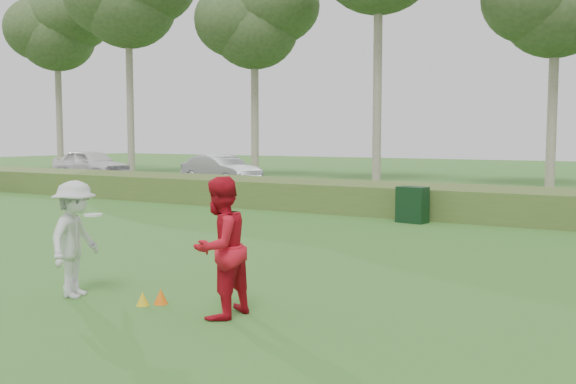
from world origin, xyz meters
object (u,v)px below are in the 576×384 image
Objects in this scene: cone_yellow at (143,299)px; player_white at (75,239)px; player_red at (220,247)px; car_left at (91,164)px; car_mid at (221,170)px; utility_cabinet at (412,205)px; cone_orange at (161,296)px.

player_white is at bearing -174.88° from cone_yellow.
player_red reaches higher than car_left.
car_mid is (-13.06, 17.73, -0.15)m from player_red.
player_red is at bearing 3.98° from cone_yellow.
player_white is at bearing -90.70° from utility_cabinet.
cone_orange is at bearing -126.88° from car_left.
player_white is 8.71× the size of cone_yellow.
car_mid is at bearing 11.29° from player_white.
player_white is at bearing -134.57° from car_mid.
player_red is (2.56, 0.20, 0.07)m from player_white.
player_red is 9.38× the size of cone_yellow.
player_red reaches higher than utility_cabinet.
car_left is at bearing 138.97° from cone_yellow.
player_white is 7.79× the size of cone_orange.
car_left is at bearing 167.96° from utility_cabinet.
player_red is 8.39× the size of cone_orange.
cone_orange is (1.41, 0.31, -0.77)m from player_white.
player_red reaches higher than car_mid.
player_white is 0.36× the size of car_left.
car_mid is (8.94, -0.19, -0.09)m from car_left.
cone_yellow is at bearing -127.42° from car_left.
cone_orange is 0.05× the size of car_mid.
cone_yellow is at bearing -84.06° from utility_cabinet.
car_mid is (-11.75, 17.82, 0.70)m from cone_yellow.
car_mid is at bearing -141.24° from player_red.
car_left is at bearing 27.95° from player_white.
player_white reaches higher than cone_orange.
player_red reaches higher than cone_orange.
cone_yellow is (1.24, 0.11, -0.78)m from player_white.
player_white is 20.78m from car_mid.
cone_orange is at bearing -83.17° from utility_cabinet.
car_left reaches higher than cone_orange.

